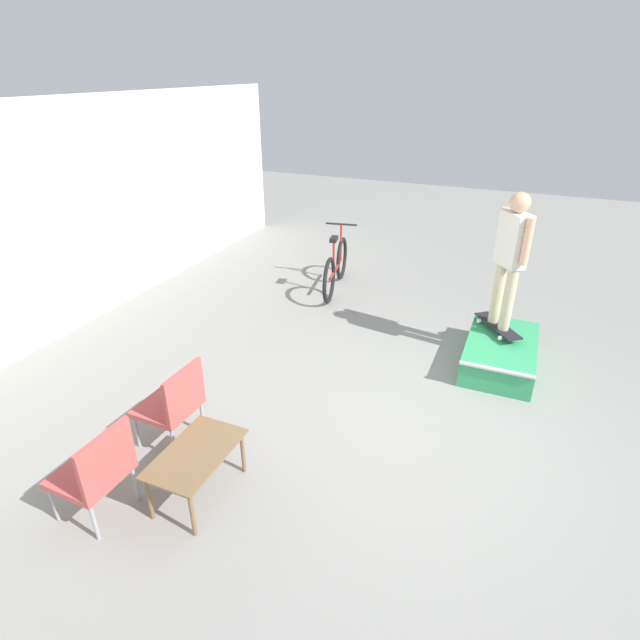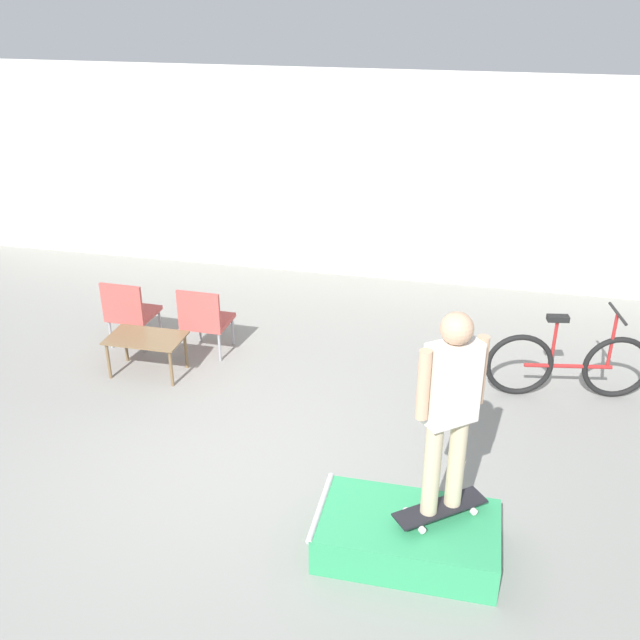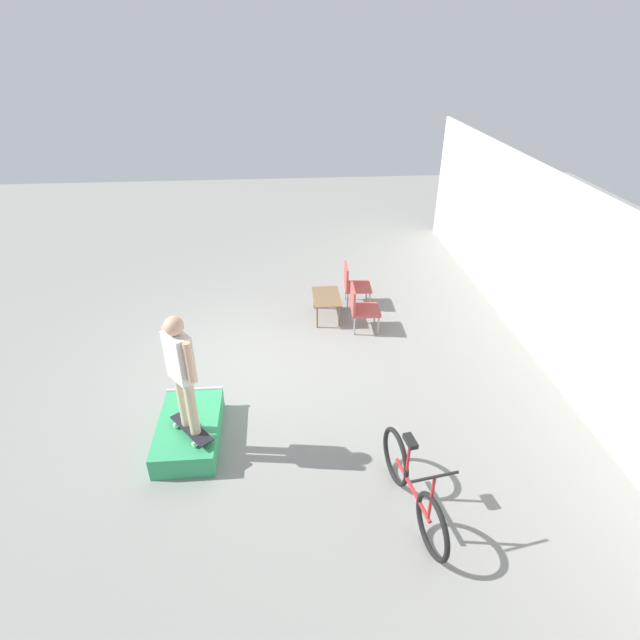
{
  "view_description": "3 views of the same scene",
  "coord_description": "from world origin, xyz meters",
  "views": [
    {
      "loc": [
        -3.96,
        -0.78,
        3.31
      ],
      "look_at": [
        0.28,
        1.02,
        0.97
      ],
      "focal_mm": 28.0,
      "sensor_mm": 36.0,
      "label": 1
    },
    {
      "loc": [
        2.06,
        -5.08,
        4.11
      ],
      "look_at": [
        0.68,
        0.97,
        1.11
      ],
      "focal_mm": 40.0,
      "sensor_mm": 36.0,
      "label": 2
    },
    {
      "loc": [
        7.0,
        0.6,
        4.89
      ],
      "look_at": [
        0.55,
        1.13,
        1.1
      ],
      "focal_mm": 28.0,
      "sensor_mm": 36.0,
      "label": 3
    }
  ],
  "objects": [
    {
      "name": "person_skater",
      "position": [
        2.01,
        -0.67,
        1.39
      ],
      "size": [
        0.47,
        0.39,
        1.66
      ],
      "rotation": [
        0.0,
        0.0,
        0.67
      ],
      "color": "#C6B793",
      "rests_on": "skateboard_on_ramp"
    },
    {
      "name": "patio_chair_right",
      "position": [
        -0.96,
        2.0,
        0.48
      ],
      "size": [
        0.53,
        0.53,
        0.87
      ],
      "rotation": [
        0.0,
        0.0,
        3.11
      ],
      "color": "#99999E",
      "rests_on": "ground_plane"
    },
    {
      "name": "bicycle",
      "position": [
        3.17,
        1.97,
        0.38
      ],
      "size": [
        1.74,
        0.52,
        1.01
      ],
      "rotation": [
        0.0,
        0.0,
        0.17
      ],
      "color": "black",
      "rests_on": "ground_plane"
    },
    {
      "name": "skateboard_on_ramp",
      "position": [
        2.01,
        -0.67,
        0.41
      ],
      "size": [
        0.72,
        0.63,
        0.07
      ],
      "rotation": [
        0.0,
        0.0,
        0.67
      ],
      "color": "black",
      "rests_on": "skate_ramp_box"
    },
    {
      "name": "ground_plane",
      "position": [
        0.0,
        0.0,
        0.0
      ],
      "size": [
        24.0,
        24.0,
        0.0
      ],
      "primitive_type": "plane",
      "color": "gray"
    },
    {
      "name": "skate_ramp_box",
      "position": [
        1.77,
        -0.76,
        0.16
      ],
      "size": [
        1.42,
        0.81,
        0.35
      ],
      "color": "#339E60",
      "rests_on": "ground_plane"
    },
    {
      "name": "house_wall_back",
      "position": [
        0.0,
        4.88,
        1.5
      ],
      "size": [
        12.0,
        0.06,
        3.0
      ],
      "color": "white",
      "rests_on": "ground_plane"
    },
    {
      "name": "patio_chair_left",
      "position": [
        -1.92,
        2.0,
        0.48
      ],
      "size": [
        0.53,
        0.53,
        0.87
      ],
      "rotation": [
        0.0,
        0.0,
        3.11
      ],
      "color": "#99999E",
      "rests_on": "ground_plane"
    },
    {
      "name": "coffee_table",
      "position": [
        -1.44,
        1.42,
        0.4
      ],
      "size": [
        0.86,
        0.52,
        0.46
      ],
      "color": "brown",
      "rests_on": "ground_plane"
    }
  ]
}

